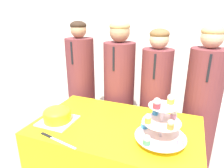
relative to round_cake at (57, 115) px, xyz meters
The scene contains 9 objects.
wall_back 1.66m from the round_cake, 74.10° to the left, with size 9.00×0.06×2.70m.
table 0.61m from the round_cake, 15.42° to the left, with size 1.20×0.73×0.73m.
round_cake is the anchor object (origin of this frame).
cake_knife 0.23m from the round_cake, 63.86° to the right, with size 0.31×0.08×0.01m.
cupcake_stand 0.76m from the round_cake, ahead, with size 0.32×0.32×0.32m.
student_0 0.75m from the round_cake, 106.01° to the left, with size 0.30×0.30×1.44m.
student_1 0.76m from the round_cake, 71.67° to the left, with size 0.31×0.31×1.45m.
student_2 0.94m from the round_cake, 49.73° to the left, with size 0.28×0.29×1.38m.
student_3 1.25m from the round_cake, 34.96° to the left, with size 0.30×0.31×1.42m.
Camera 1 is at (0.45, -0.85, 1.49)m, focal length 32.00 mm.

